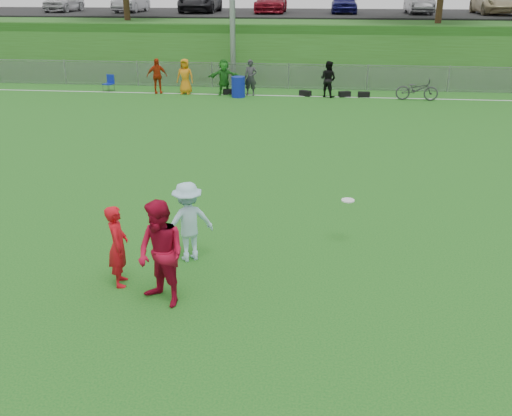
# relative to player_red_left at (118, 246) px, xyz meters

# --- Properties ---
(ground) EXTENTS (120.00, 120.00, 0.00)m
(ground) POSITION_rel_player_red_left_xyz_m (1.84, 0.74, -0.77)
(ground) COLOR #12581A
(ground) RESTS_ON ground
(sideline_far) EXTENTS (60.00, 0.10, 0.01)m
(sideline_far) POSITION_rel_player_red_left_xyz_m (1.84, 18.74, -0.77)
(sideline_far) COLOR white
(sideline_far) RESTS_ON ground
(fence) EXTENTS (58.00, 0.06, 1.30)m
(fence) POSITION_rel_player_red_left_xyz_m (1.84, 20.74, -0.13)
(fence) COLOR gray
(fence) RESTS_ON ground
(berm) EXTENTS (120.00, 18.00, 3.00)m
(berm) POSITION_rel_player_red_left_xyz_m (1.84, 31.74, 0.73)
(berm) COLOR #244F16
(berm) RESTS_ON ground
(parking_lot) EXTENTS (120.00, 12.00, 0.10)m
(parking_lot) POSITION_rel_player_red_left_xyz_m (1.84, 33.74, 2.28)
(parking_lot) COLOR black
(parking_lot) RESTS_ON berm
(car_row) EXTENTS (32.04, 5.18, 1.44)m
(car_row) POSITION_rel_player_red_left_xyz_m (0.67, 32.74, 3.05)
(car_row) COLOR silver
(car_row) RESTS_ON parking_lot
(spectator_row) EXTENTS (9.43, 0.97, 1.69)m
(spectator_row) POSITION_rel_player_red_left_xyz_m (-0.88, 18.74, 0.07)
(spectator_row) COLOR #AF2B0C
(spectator_row) RESTS_ON ground
(gear_bags) EXTENTS (7.15, 0.51, 0.26)m
(gear_bags) POSITION_rel_player_red_left_xyz_m (3.01, 18.84, -0.64)
(gear_bags) COLOR black
(gear_bags) RESTS_ON ground
(player_red_left) EXTENTS (0.51, 0.64, 1.55)m
(player_red_left) POSITION_rel_player_red_left_xyz_m (0.00, 0.00, 0.00)
(player_red_left) COLOR red
(player_red_left) RESTS_ON ground
(player_red_center) EXTENTS (1.16, 1.10, 1.89)m
(player_red_center) POSITION_rel_player_red_left_xyz_m (0.97, -0.57, 0.17)
(player_red_center) COLOR #AA0B2A
(player_red_center) RESTS_ON ground
(player_blue) EXTENTS (1.21, 1.07, 1.63)m
(player_blue) POSITION_rel_player_red_left_xyz_m (1.04, 1.13, 0.04)
(player_blue) COLOR #AAD9EC
(player_blue) RESTS_ON ground
(frisbee) EXTENTS (0.28, 0.28, 0.03)m
(frisbee) POSITION_rel_player_red_left_xyz_m (4.19, 2.31, 0.18)
(frisbee) COLOR silver
(frisbee) RESTS_ON ground
(recycling_bin) EXTENTS (0.68, 0.68, 0.97)m
(recycling_bin) POSITION_rel_player_red_left_xyz_m (-0.41, 18.21, -0.29)
(recycling_bin) COLOR #0E1F9F
(recycling_bin) RESTS_ON ground
(camp_chair) EXTENTS (0.57, 0.58, 0.81)m
(camp_chair) POSITION_rel_player_red_left_xyz_m (-7.15, 19.02, -0.53)
(camp_chair) COLOR #0D1F93
(camp_chair) RESTS_ON ground
(bicycle) EXTENTS (1.97, 0.79, 1.01)m
(bicycle) POSITION_rel_player_red_left_xyz_m (7.98, 18.38, -0.27)
(bicycle) COLOR #2F2F31
(bicycle) RESTS_ON ground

